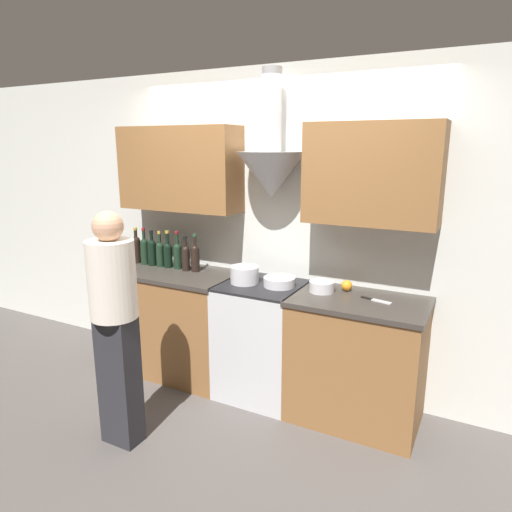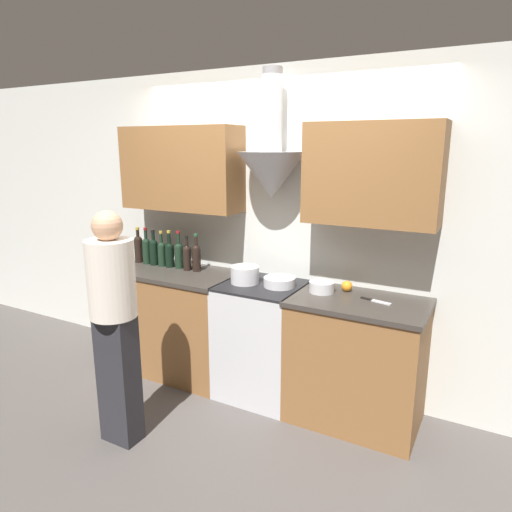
% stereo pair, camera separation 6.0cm
% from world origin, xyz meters
% --- Properties ---
extents(ground_plane, '(12.00, 12.00, 0.00)m').
position_xyz_m(ground_plane, '(0.00, 0.00, 0.00)').
color(ground_plane, '#4C4744').
extents(wall_back, '(8.40, 0.53, 2.60)m').
position_xyz_m(wall_back, '(-0.03, 0.60, 1.45)').
color(wall_back, silver).
rests_on(wall_back, ground_plane).
extents(counter_left, '(1.13, 0.62, 0.93)m').
position_xyz_m(counter_left, '(-0.86, 0.32, 0.47)').
color(counter_left, brown).
rests_on(counter_left, ground_plane).
extents(counter_right, '(0.95, 0.62, 0.93)m').
position_xyz_m(counter_right, '(0.78, 0.32, 0.47)').
color(counter_right, brown).
rests_on(counter_right, ground_plane).
extents(stove_range, '(0.63, 0.60, 0.93)m').
position_xyz_m(stove_range, '(0.00, 0.32, 0.47)').
color(stove_range, silver).
rests_on(stove_range, ground_plane).
extents(wine_bottle_0, '(0.08, 0.08, 0.33)m').
position_xyz_m(wine_bottle_0, '(-1.34, 0.40, 1.07)').
color(wine_bottle_0, black).
rests_on(wine_bottle_0, counter_left).
extents(wine_bottle_1, '(0.07, 0.07, 0.34)m').
position_xyz_m(wine_bottle_1, '(-1.23, 0.39, 1.07)').
color(wine_bottle_1, black).
rests_on(wine_bottle_1, counter_left).
extents(wine_bottle_2, '(0.08, 0.08, 0.32)m').
position_xyz_m(wine_bottle_2, '(-1.15, 0.39, 1.07)').
color(wine_bottle_2, black).
rests_on(wine_bottle_2, counter_left).
extents(wine_bottle_3, '(0.07, 0.07, 0.32)m').
position_xyz_m(wine_bottle_3, '(-1.06, 0.39, 1.06)').
color(wine_bottle_3, black).
rests_on(wine_bottle_3, counter_left).
extents(wine_bottle_4, '(0.08, 0.08, 0.33)m').
position_xyz_m(wine_bottle_4, '(-0.98, 0.40, 1.06)').
color(wine_bottle_4, black).
rests_on(wine_bottle_4, counter_left).
extents(wine_bottle_5, '(0.08, 0.08, 0.33)m').
position_xyz_m(wine_bottle_5, '(-0.87, 0.41, 1.06)').
color(wine_bottle_5, black).
rests_on(wine_bottle_5, counter_left).
extents(wine_bottle_6, '(0.07, 0.07, 0.30)m').
position_xyz_m(wine_bottle_6, '(-0.77, 0.38, 1.06)').
color(wine_bottle_6, black).
rests_on(wine_bottle_6, counter_left).
extents(wine_bottle_7, '(0.07, 0.07, 0.33)m').
position_xyz_m(wine_bottle_7, '(-0.68, 0.40, 1.07)').
color(wine_bottle_7, black).
rests_on(wine_bottle_7, counter_left).
extents(stock_pot, '(0.23, 0.23, 0.13)m').
position_xyz_m(stock_pot, '(-0.14, 0.30, 1.00)').
color(stock_pot, silver).
rests_on(stock_pot, stove_range).
extents(mixing_bowl, '(0.25, 0.25, 0.07)m').
position_xyz_m(mixing_bowl, '(0.14, 0.34, 0.97)').
color(mixing_bowl, silver).
rests_on(mixing_bowl, stove_range).
extents(orange_fruit, '(0.08, 0.08, 0.08)m').
position_xyz_m(orange_fruit, '(0.64, 0.47, 0.97)').
color(orange_fruit, orange).
rests_on(orange_fruit, counter_right).
extents(saucepan, '(0.19, 0.19, 0.08)m').
position_xyz_m(saucepan, '(0.48, 0.36, 0.97)').
color(saucepan, silver).
rests_on(saucepan, counter_right).
extents(chefs_knife, '(0.23, 0.08, 0.01)m').
position_xyz_m(chefs_knife, '(0.89, 0.34, 0.94)').
color(chefs_knife, silver).
rests_on(chefs_knife, counter_right).
extents(person_foreground_left, '(0.30, 0.30, 1.60)m').
position_xyz_m(person_foreground_left, '(-0.56, -0.68, 0.89)').
color(person_foreground_left, '#28282D').
rests_on(person_foreground_left, ground_plane).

